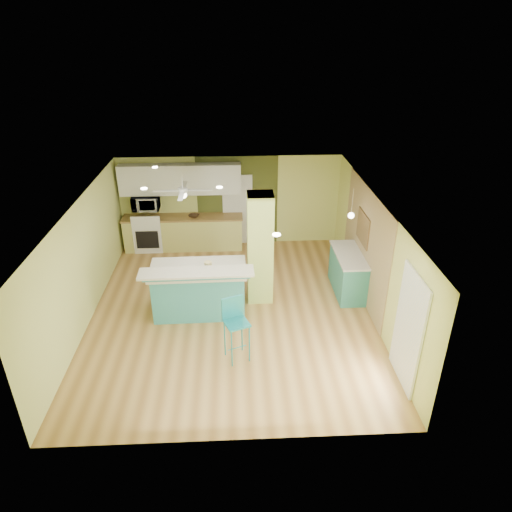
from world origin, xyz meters
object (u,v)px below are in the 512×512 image
(peninsula, at_px, (199,289))
(side_counter, at_px, (348,273))
(canister, at_px, (208,265))
(bar_stool, at_px, (235,319))
(fruit_bowl, at_px, (194,216))

(peninsula, xyz_separation_m, side_counter, (3.38, 0.67, -0.08))
(side_counter, height_order, canister, canister)
(bar_stool, xyz_separation_m, side_counter, (2.63, 2.21, -0.35))
(peninsula, distance_m, bar_stool, 1.73)
(bar_stool, relative_size, canister, 7.95)
(peninsula, bearing_deg, fruit_bowl, 94.60)
(side_counter, xyz_separation_m, fruit_bowl, (-3.69, 2.47, 0.49))
(side_counter, distance_m, fruit_bowl, 4.47)
(bar_stool, height_order, canister, bar_stool)
(peninsula, height_order, bar_stool, bar_stool)
(peninsula, relative_size, side_counter, 1.52)
(peninsula, bearing_deg, canister, -6.79)
(peninsula, relative_size, canister, 14.66)
(bar_stool, bearing_deg, fruit_bowl, 80.98)
(side_counter, bearing_deg, peninsula, -168.73)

